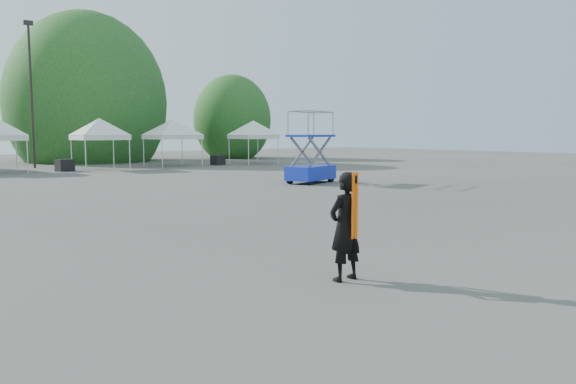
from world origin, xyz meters
TOP-DOWN VIEW (x-y plane):
  - ground at (0.00, 0.00)m, footprint 120.00×120.00m
  - light_pole_east at (3.00, 32.00)m, footprint 0.60×0.25m
  - tree_mid_e at (9.00, 39.00)m, footprint 5.12×5.12m
  - tree_far_e at (22.00, 37.00)m, footprint 3.84×3.84m
  - tent_f at (5.91, 27.39)m, footprint 4.25×4.25m
  - tent_g at (11.54, 28.46)m, footprint 4.66×4.66m
  - tent_h at (17.64, 27.08)m, footprint 4.11×4.11m
  - man at (-0.58, -2.27)m, footprint 0.66×0.46m
  - scissor_lift at (10.45, 11.68)m, footprint 2.90×2.07m
  - crate_mid at (3.64, 27.35)m, footprint 1.11×0.95m
  - crate_east at (14.73, 27.51)m, footprint 1.09×0.95m

SIDE VIEW (x-z plane):
  - ground at x=0.00m, z-range 0.00..0.00m
  - crate_east at x=14.73m, z-range 0.00..0.72m
  - crate_mid at x=3.64m, z-range 0.00..0.75m
  - man at x=-0.58m, z-range 0.00..1.76m
  - scissor_lift at x=10.45m, z-range 0.01..3.40m
  - tent_h at x=17.64m, z-range 1.12..5.00m
  - tent_f at x=5.91m, z-range 1.12..5.00m
  - tent_g at x=11.54m, z-range 1.12..5.00m
  - tree_far_e at x=22.00m, z-range 0.70..6.55m
  - tree_mid_e at x=9.00m, z-range 0.94..8.74m
  - light_pole_east at x=3.00m, z-range 0.62..10.42m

